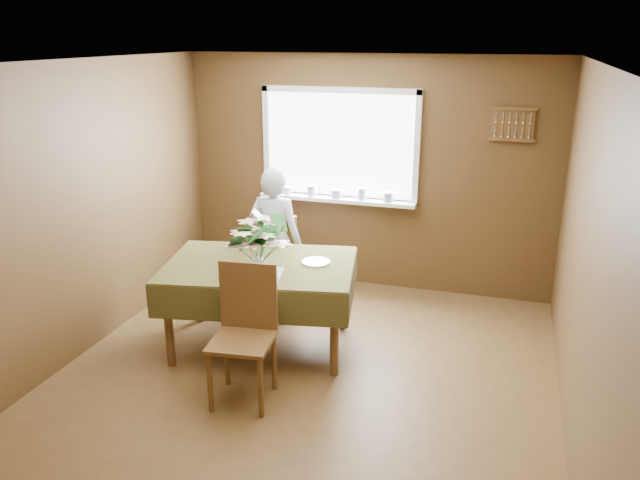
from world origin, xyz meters
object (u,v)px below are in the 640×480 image
(dining_table, at_px, (260,274))
(chair_far, at_px, (275,258))
(chair_near, at_px, (245,328))
(flower_bouquet, at_px, (258,240))
(seated_woman, at_px, (275,241))

(dining_table, xyz_separation_m, chair_far, (-0.18, 0.82, -0.15))
(dining_table, xyz_separation_m, chair_near, (0.19, -0.77, -0.13))
(chair_near, distance_m, flower_bouquet, 0.77)
(dining_table, bearing_deg, flower_bouquet, -79.04)
(dining_table, height_order, chair_near, chair_near)
(dining_table, xyz_separation_m, seated_woman, (-0.14, 0.74, 0.05))
(dining_table, xyz_separation_m, flower_bouquet, (0.08, -0.20, 0.38))
(flower_bouquet, bearing_deg, chair_far, 104.38)
(chair_near, bearing_deg, seated_woman, 95.78)
(seated_woman, xyz_separation_m, flower_bouquet, (0.22, -0.94, 0.33))
(chair_near, distance_m, seated_woman, 1.55)
(chair_far, distance_m, seated_woman, 0.22)
(chair_far, xyz_separation_m, chair_near, (0.37, -1.59, 0.03))
(seated_woman, relative_size, flower_bouquet, 2.93)
(chair_near, bearing_deg, dining_table, 97.38)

